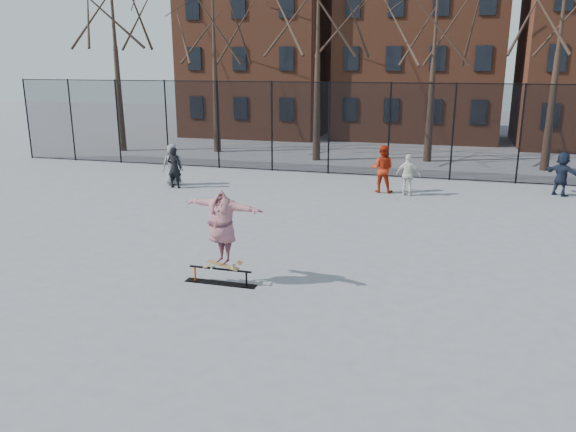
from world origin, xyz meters
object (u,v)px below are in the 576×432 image
(bystander_grey, at_px, (173,165))
(bystander_white, at_px, (408,175))
(skate_rail, at_px, (220,277))
(skateboard, at_px, (223,266))
(bystander_black, at_px, (174,168))
(bystander_navy, at_px, (562,174))
(skater, at_px, (222,229))
(bystander_red, at_px, (382,169))

(bystander_grey, distance_m, bystander_white, 9.23)
(skate_rail, relative_size, bystander_grey, 1.00)
(skateboard, bearing_deg, skate_rail, 180.00)
(bystander_black, distance_m, bystander_navy, 14.59)
(bystander_navy, bearing_deg, skater, 93.44)
(bystander_white, distance_m, bystander_navy, 5.66)
(bystander_black, distance_m, bystander_red, 8.04)
(bystander_black, height_order, bystander_navy, bystander_navy)
(skateboard, xyz_separation_m, bystander_grey, (-5.90, 9.26, 0.42))
(skate_rail, height_order, skater, skater)
(bystander_black, distance_m, bystander_white, 8.97)
(skate_rail, relative_size, skater, 0.83)
(skateboard, distance_m, bystander_navy, 14.41)
(bystander_grey, xyz_separation_m, bystander_red, (8.22, 0.96, 0.07))
(skater, bearing_deg, bystander_navy, 64.81)
(skater, height_order, bystander_grey, skater)
(skater, bearing_deg, skate_rail, -167.75)
(skate_rail, distance_m, bystander_navy, 14.46)
(skate_rail, distance_m, bystander_white, 10.48)
(bystander_navy, bearing_deg, bystander_red, 51.61)
(skate_rail, height_order, bystander_navy, bystander_navy)
(skate_rail, xyz_separation_m, skater, (0.07, 0.00, 1.12))
(bystander_red, relative_size, bystander_white, 1.17)
(bystander_navy, bearing_deg, bystander_white, 56.66)
(skate_rail, height_order, bystander_black, bystander_black)
(bystander_grey, relative_size, bystander_white, 1.07)
(skateboard, bearing_deg, bystander_white, 71.52)
(bystander_grey, height_order, bystander_white, bystander_grey)
(bystander_white, xyz_separation_m, bystander_navy, (5.45, 1.54, 0.04))
(skateboard, relative_size, skater, 0.40)
(skate_rail, relative_size, skateboard, 2.11)
(bystander_navy, bearing_deg, bystander_black, 51.40)
(skate_rail, distance_m, bystander_red, 10.52)
(skater, relative_size, bystander_navy, 1.22)
(skate_rail, distance_m, skater, 1.13)
(skate_rail, bearing_deg, skateboard, 0.00)
(skateboard, distance_m, bystander_black, 10.41)
(skater, xyz_separation_m, bystander_navy, (8.76, 11.44, -0.45))
(bystander_white, height_order, bystander_navy, bystander_navy)
(skateboard, height_order, bystander_white, bystander_white)
(skateboard, xyz_separation_m, bystander_white, (3.31, 9.90, 0.36))
(skateboard, xyz_separation_m, skater, (0.00, 0.00, 0.85))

